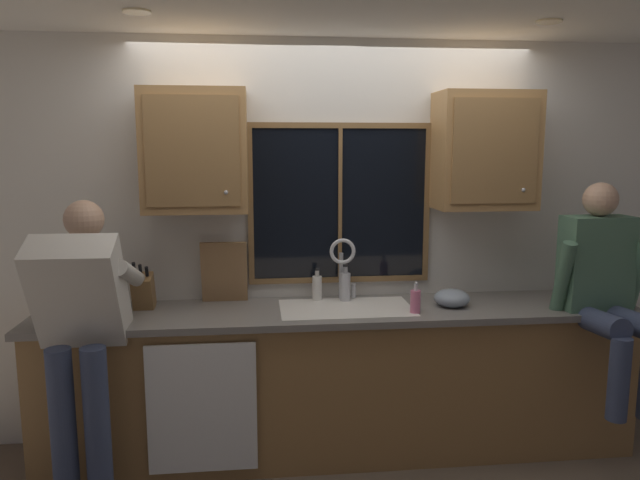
{
  "coord_description": "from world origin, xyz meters",
  "views": [
    {
      "loc": [
        -0.5,
        -3.73,
        1.88
      ],
      "look_at": [
        -0.13,
        -0.3,
        1.34
      ],
      "focal_mm": 33.13,
      "sensor_mm": 36.0,
      "label": 1
    }
  ],
  "objects_px": {
    "person_standing": "(81,323)",
    "person_sitting_on_counter": "(604,282)",
    "soap_dispenser": "(415,301)",
    "bottle_tall_clear": "(317,287)",
    "bottle_green_glass": "(345,286)",
    "knife_block": "(143,292)",
    "cutting_board": "(224,272)",
    "mixing_bowl": "(452,298)"
  },
  "relations": [
    {
      "from": "person_standing",
      "to": "person_sitting_on_counter",
      "type": "height_order",
      "value": "person_sitting_on_counter"
    },
    {
      "from": "soap_dispenser",
      "to": "bottle_tall_clear",
      "type": "distance_m",
      "value": 0.65
    },
    {
      "from": "bottle_green_glass",
      "to": "bottle_tall_clear",
      "type": "bearing_deg",
      "value": 170.25
    },
    {
      "from": "person_standing",
      "to": "person_sitting_on_counter",
      "type": "bearing_deg",
      "value": 1.4
    },
    {
      "from": "knife_block",
      "to": "bottle_tall_clear",
      "type": "distance_m",
      "value": 1.06
    },
    {
      "from": "person_standing",
      "to": "cutting_board",
      "type": "relative_size",
      "value": 4.05
    },
    {
      "from": "person_standing",
      "to": "bottle_tall_clear",
      "type": "distance_m",
      "value": 1.41
    },
    {
      "from": "person_standing",
      "to": "knife_block",
      "type": "relative_size",
      "value": 4.99
    },
    {
      "from": "bottle_green_glass",
      "to": "bottle_tall_clear",
      "type": "distance_m",
      "value": 0.18
    },
    {
      "from": "cutting_board",
      "to": "mixing_bowl",
      "type": "height_order",
      "value": "cutting_board"
    },
    {
      "from": "cutting_board",
      "to": "bottle_tall_clear",
      "type": "xyz_separation_m",
      "value": [
        0.58,
        -0.01,
        -0.11
      ]
    },
    {
      "from": "bottle_green_glass",
      "to": "cutting_board",
      "type": "bearing_deg",
      "value": 177.09
    },
    {
      "from": "person_sitting_on_counter",
      "to": "knife_block",
      "type": "xyz_separation_m",
      "value": [
        -2.69,
        0.37,
        -0.08
      ]
    },
    {
      "from": "bottle_green_glass",
      "to": "knife_block",
      "type": "bearing_deg",
      "value": -176.69
    },
    {
      "from": "cutting_board",
      "to": "mixing_bowl",
      "type": "relative_size",
      "value": 1.82
    },
    {
      "from": "mixing_bowl",
      "to": "bottle_green_glass",
      "type": "relative_size",
      "value": 0.93
    },
    {
      "from": "person_standing",
      "to": "bottle_green_glass",
      "type": "distance_m",
      "value": 1.56
    },
    {
      "from": "knife_block",
      "to": "bottle_green_glass",
      "type": "bearing_deg",
      "value": 3.31
    },
    {
      "from": "knife_block",
      "to": "bottle_tall_clear",
      "type": "relative_size",
      "value": 1.56
    },
    {
      "from": "soap_dispenser",
      "to": "mixing_bowl",
      "type": "bearing_deg",
      "value": 25.41
    },
    {
      "from": "soap_dispenser",
      "to": "bottle_tall_clear",
      "type": "xyz_separation_m",
      "value": [
        -0.54,
        0.35,
        0.01
      ]
    },
    {
      "from": "cutting_board",
      "to": "bottle_tall_clear",
      "type": "relative_size",
      "value": 1.92
    },
    {
      "from": "person_sitting_on_counter",
      "to": "bottle_tall_clear",
      "type": "height_order",
      "value": "person_sitting_on_counter"
    },
    {
      "from": "knife_block",
      "to": "mixing_bowl",
      "type": "distance_m",
      "value": 1.87
    },
    {
      "from": "knife_block",
      "to": "cutting_board",
      "type": "height_order",
      "value": "cutting_board"
    },
    {
      "from": "person_sitting_on_counter",
      "to": "soap_dispenser",
      "type": "relative_size",
      "value": 6.7
    },
    {
      "from": "bottle_tall_clear",
      "to": "person_sitting_on_counter",
      "type": "bearing_deg",
      "value": -16.05
    },
    {
      "from": "soap_dispenser",
      "to": "bottle_green_glass",
      "type": "xyz_separation_m",
      "value": [
        -0.37,
        0.32,
        0.02
      ]
    },
    {
      "from": "cutting_board",
      "to": "bottle_green_glass",
      "type": "bearing_deg",
      "value": -2.91
    },
    {
      "from": "person_standing",
      "to": "mixing_bowl",
      "type": "bearing_deg",
      "value": 8.57
    },
    {
      "from": "person_standing",
      "to": "bottle_green_glass",
      "type": "bearing_deg",
      "value": 19.17
    },
    {
      "from": "person_sitting_on_counter",
      "to": "bottle_green_glass",
      "type": "distance_m",
      "value": 1.53
    },
    {
      "from": "person_sitting_on_counter",
      "to": "knife_block",
      "type": "distance_m",
      "value": 2.72
    },
    {
      "from": "person_standing",
      "to": "bottle_tall_clear",
      "type": "relative_size",
      "value": 7.79
    },
    {
      "from": "mixing_bowl",
      "to": "soap_dispenser",
      "type": "bearing_deg",
      "value": -154.59
    },
    {
      "from": "person_sitting_on_counter",
      "to": "cutting_board",
      "type": "xyz_separation_m",
      "value": [
        -2.22,
        0.48,
        0.01
      ]
    },
    {
      "from": "mixing_bowl",
      "to": "soap_dispenser",
      "type": "height_order",
      "value": "soap_dispenser"
    },
    {
      "from": "mixing_bowl",
      "to": "cutting_board",
      "type": "bearing_deg",
      "value": 170.45
    },
    {
      "from": "knife_block",
      "to": "person_standing",
      "type": "bearing_deg",
      "value": -118.64
    },
    {
      "from": "person_standing",
      "to": "soap_dispenser",
      "type": "relative_size",
      "value": 8.52
    },
    {
      "from": "person_standing",
      "to": "cutting_board",
      "type": "distance_m",
      "value": 0.91
    },
    {
      "from": "person_standing",
      "to": "mixing_bowl",
      "type": "relative_size",
      "value": 7.36
    }
  ]
}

